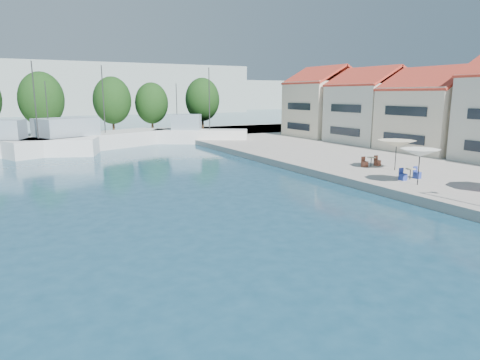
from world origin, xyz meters
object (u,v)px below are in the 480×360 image
trawler_04 (198,135)px  umbrella_white (420,153)px  trawler_02 (21,146)px  umbrella_cream (397,144)px  trawler_03 (87,140)px

trawler_04 → umbrella_white: 34.24m
trawler_02 → umbrella_cream: bearing=-26.9°
trawler_02 → umbrella_white: size_ratio=5.96×
umbrella_white → umbrella_cream: umbrella_white is taller
trawler_03 → umbrella_white: 37.66m
umbrella_white → trawler_03: bearing=114.6°
trawler_04 → umbrella_white: size_ratio=4.84×
trawler_02 → trawler_03: (7.08, 2.47, -0.00)m
trawler_03 → umbrella_cream: bearing=-82.5°
umbrella_cream → trawler_04: bearing=98.8°
umbrella_cream → umbrella_white: bearing=-122.6°
trawler_03 → umbrella_white: bearing=-90.2°
trawler_04 → umbrella_cream: 29.87m
trawler_02 → umbrella_white: 39.08m
trawler_02 → trawler_03: same height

